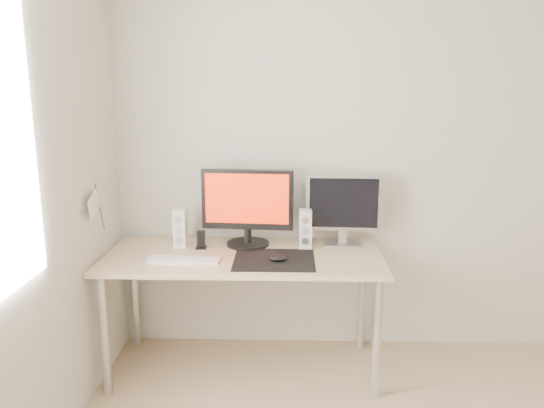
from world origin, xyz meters
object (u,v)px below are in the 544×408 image
object	(u,v)px
main_monitor	(247,205)
speaker_left	(180,228)
mouse	(278,258)
speaker_right	(305,229)
keyboard	(184,260)
desk	(243,267)
second_monitor	(343,206)
phone_dock	(201,243)

from	to	relation	value
main_monitor	speaker_left	world-z (taller)	main_monitor
mouse	speaker_left	distance (m)	0.65
speaker_right	keyboard	bearing A→B (deg)	-158.37
keyboard	desk	bearing A→B (deg)	23.75
speaker_right	keyboard	size ratio (longest dim) A/B	0.54
speaker_right	main_monitor	bearing A→B (deg)	173.62
speaker_right	keyboard	world-z (taller)	speaker_right
mouse	speaker_right	bearing A→B (deg)	58.78
main_monitor	speaker_right	world-z (taller)	main_monitor
main_monitor	speaker_left	distance (m)	0.43
second_monitor	speaker_left	world-z (taller)	second_monitor
main_monitor	phone_dock	bearing A→B (deg)	-165.26
desk	main_monitor	distance (m)	0.37
speaker_left	second_monitor	bearing A→B (deg)	4.00
speaker_right	phone_dock	bearing A→B (deg)	-176.95
speaker_left	keyboard	bearing A→B (deg)	-75.55
main_monitor	mouse	bearing A→B (deg)	-58.23
second_monitor	keyboard	size ratio (longest dim) A/B	1.05
mouse	main_monitor	bearing A→B (deg)	121.77
second_monitor	main_monitor	bearing A→B (deg)	-176.95
speaker_right	phone_dock	size ratio (longest dim) A/B	2.08
second_monitor	keyboard	distance (m)	1.00
mouse	second_monitor	xyz separation A→B (m)	(0.39, 0.33, 0.22)
mouse	keyboard	size ratio (longest dim) A/B	0.24
phone_dock	main_monitor	bearing A→B (deg)	14.74
main_monitor	desk	bearing A→B (deg)	-94.93
desk	speaker_right	size ratio (longest dim) A/B	6.87
second_monitor	speaker_left	size ratio (longest dim) A/B	1.94
desk	keyboard	size ratio (longest dim) A/B	3.74
mouse	desk	size ratio (longest dim) A/B	0.06
desk	second_monitor	bearing A→B (deg)	18.58
speaker_right	second_monitor	bearing A→B (deg)	16.77
mouse	main_monitor	distance (m)	0.43
speaker_right	speaker_left	bearing A→B (deg)	179.93
keyboard	phone_dock	size ratio (longest dim) A/B	3.83
keyboard	phone_dock	xyz separation A→B (m)	(0.06, 0.24, 0.03)
mouse	speaker_right	world-z (taller)	speaker_right
desk	keyboard	distance (m)	0.36
second_monitor	speaker_right	bearing A→B (deg)	-163.23
mouse	second_monitor	size ratio (longest dim) A/B	0.22
second_monitor	phone_dock	size ratio (longest dim) A/B	4.04
second_monitor	speaker_right	xyz separation A→B (m)	(-0.23, -0.07, -0.12)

